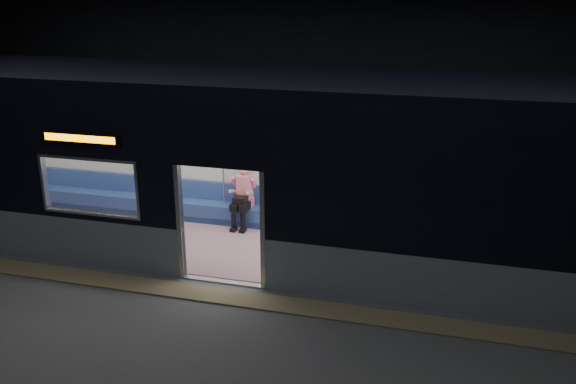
% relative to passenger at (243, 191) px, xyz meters
% --- Properties ---
extents(station_floor, '(24.00, 14.00, 0.01)m').
position_rel_passenger_xyz_m(station_floor, '(0.49, -3.55, -0.79)').
color(station_floor, '#47494C').
rests_on(station_floor, ground).
extents(station_envelope, '(24.00, 14.00, 5.00)m').
position_rel_passenger_xyz_m(station_envelope, '(0.49, -3.55, 2.88)').
color(station_envelope, black).
rests_on(station_envelope, station_floor).
extents(tactile_strip, '(22.80, 0.50, 0.03)m').
position_rel_passenger_xyz_m(tactile_strip, '(0.49, -3.00, -0.77)').
color(tactile_strip, '#8C7F59').
rests_on(tactile_strip, station_floor).
extents(metro_car, '(18.00, 3.04, 3.35)m').
position_rel_passenger_xyz_m(metro_car, '(0.49, -1.00, 1.06)').
color(metro_car, '#8897A2').
rests_on(metro_car, station_floor).
extents(passenger, '(0.43, 0.69, 1.34)m').
position_rel_passenger_xyz_m(passenger, '(0.00, 0.00, 0.00)').
color(passenger, black).
rests_on(passenger, metro_car).
extents(handbag, '(0.31, 0.28, 0.14)m').
position_rel_passenger_xyz_m(handbag, '(0.01, -0.22, -0.11)').
color(handbag, black).
rests_on(handbag, passenger).
extents(transit_map, '(0.93, 0.03, 0.61)m').
position_rel_passenger_xyz_m(transit_map, '(5.49, 0.31, 0.67)').
color(transit_map, white).
rests_on(transit_map, metro_car).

